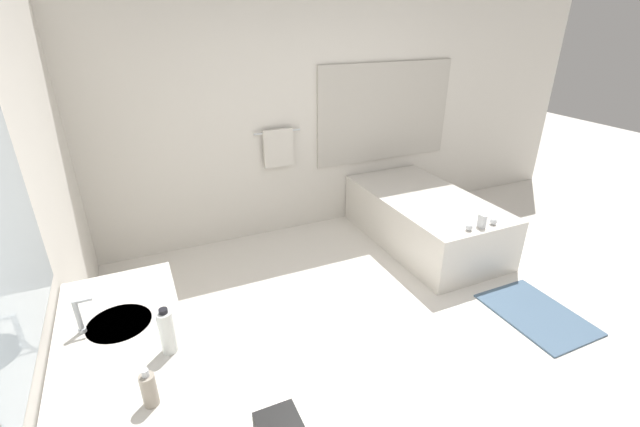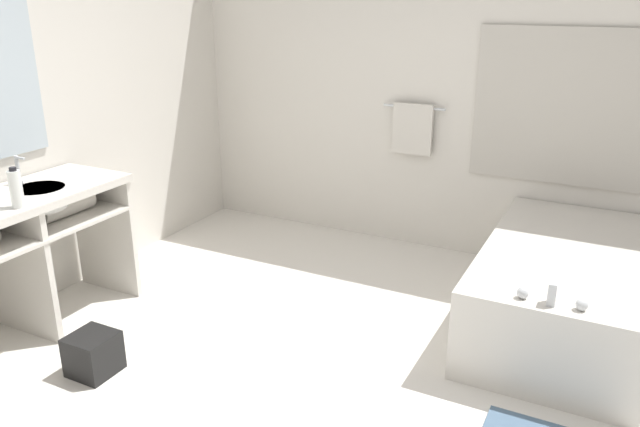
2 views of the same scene
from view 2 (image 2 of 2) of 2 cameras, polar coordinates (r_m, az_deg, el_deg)
name	(u,v)px [view 2 (image 2 of 2)]	position (r m, az deg, el deg)	size (l,w,h in m)	color
ground_plane	(323,393)	(3.43, 0.32, -16.11)	(16.00, 16.00, 0.00)	silver
wall_back_with_blinds	(461,84)	(4.91, 12.75, 11.50)	(7.40, 0.13, 2.70)	silver
vanity_counter	(18,235)	(4.09, -25.88, -1.80)	(0.58, 1.40, 0.89)	silver
sink_faucet	(18,171)	(4.23, -25.86, 3.55)	(0.09, 0.04, 0.18)	silver
bathtub	(564,285)	(4.17, 21.44, -6.08)	(0.96, 1.77, 0.65)	silver
water_bottle_1	(16,189)	(3.77, -26.04, 2.05)	(0.07, 0.07, 0.23)	silver
waste_bin	(93,354)	(3.75, -20.02, -11.96)	(0.24, 0.24, 0.23)	black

